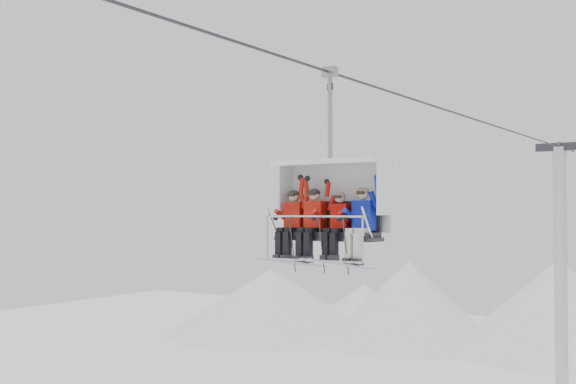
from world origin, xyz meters
The scene contains 7 objects.
lift_tower_right centered at (0.00, 22.00, 5.78)m, with size 2.00×1.80×13.48m.
haul_cable centered at (0.00, 0.00, 13.30)m, with size 0.06×0.06×50.00m, color #2F2F35.
chairlift_carrier centered at (0.00, 1.71, 10.68)m, with size 2.41×1.17×3.98m.
skier_far_left centered at (-0.83, 1.40, 10.20)m, with size 0.40×1.69×1.60m.
skier_center_left centered at (-0.32, 1.41, 10.21)m, with size 0.41×1.69×1.63m.
skier_center_right centered at (0.29, 1.40, 10.17)m, with size 0.37×1.69×1.51m.
skier_far_right centered at (0.81, 1.41, 10.21)m, with size 0.41×1.69×1.64m.
Camera 1 is at (7.41, -11.31, 10.40)m, focal length 45.00 mm.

